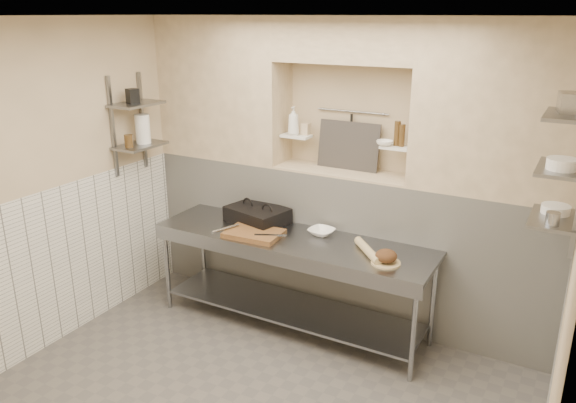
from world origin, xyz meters
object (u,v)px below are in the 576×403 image
Objects in this scene: mixing_bowl at (321,232)px; bread_loaf at (386,256)px; prep_table at (291,264)px; panini_press at (257,215)px; rolling_pin at (368,251)px; bowl_alcove at (385,143)px; cutting_board at (254,233)px; bottle_soap at (293,121)px; jug_left at (143,129)px.

mixing_bowl is 0.79m from bread_loaf.
panini_press reaches higher than prep_table.
prep_table is 5.56× the size of rolling_pin.
rolling_pin is (0.74, -0.01, 0.29)m from prep_table.
bowl_alcove is (0.44, 0.33, 0.81)m from mixing_bowl.
mixing_bowl reaches higher than cutting_board.
bowl_alcove is at bearing 36.53° from mixing_bowl.
bowl_alcove is at bearing 29.93° from panini_press.
rolling_pin is (0.53, -0.21, 0.01)m from mixing_bowl.
mixing_bowl is 1.29× the size of bread_loaf.
bowl_alcove is at bearing 39.36° from prep_table.
jug_left is (-1.33, -0.61, -0.10)m from bottle_soap.
bread_loaf is at bearing -23.31° from mixing_bowl.
jug_left is at bearing -152.92° from panini_press.
bottle_soap is 1.47m from jug_left.
mixing_bowl is at bearing 8.96° from jug_left.
bread_loaf is at bearing -0.64° from jug_left.
panini_press is 1.39m from bowl_alcove.
bowl_alcove is at bearing 0.04° from bottle_soap.
rolling_pin is at bearing 153.22° from bread_loaf.
bottle_soap is at bearing 116.47° from prep_table.
rolling_pin is 3.20× the size of bowl_alcove.
bottle_soap reaches higher than prep_table.
mixing_bowl is 0.57m from rolling_pin.
cutting_board is 2.81× the size of bread_loaf.
bottle_soap reaches higher than bread_loaf.
bread_loaf is (0.72, -0.31, 0.04)m from mixing_bowl.
mixing_bowl is at bearing -143.47° from bowl_alcove.
bowl_alcove reaches higher than cutting_board.
cutting_board is at bearing -174.40° from rolling_pin.
bowl_alcove is (0.64, 0.53, 1.09)m from prep_table.
rolling_pin is 1.46m from bottle_soap.
bottle_soap is 0.97× the size of jug_left.
rolling_pin reaches higher than prep_table.
rolling_pin is 2.47m from jug_left.
mixing_bowl is (0.68, 0.01, -0.05)m from panini_press.
mixing_bowl is 2.00m from jug_left.
bowl_alcove is at bearing 99.60° from rolling_pin.
rolling_pin is at bearing 3.60° from panini_press.
bread_loaf is at bearing 0.32° from cutting_board.
bread_loaf is at bearing -28.14° from bottle_soap.
panini_press is 1.26× the size of cutting_board.
mixing_bowl is 0.98m from bowl_alcove.
rolling_pin is at bearing 1.69° from jug_left.
cutting_board is at bearing -50.43° from panini_press.
panini_press reaches higher than rolling_pin.
bottle_soap is at bearing 151.86° from bread_loaf.
prep_table is 0.99m from bread_loaf.
bottle_soap reaches higher than panini_press.
bowl_alcove is (-0.09, 0.54, 0.80)m from rolling_pin.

